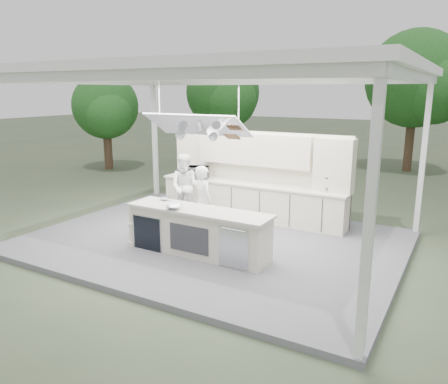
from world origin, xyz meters
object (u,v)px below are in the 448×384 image
Objects in this scene: sous_chef at (186,187)px; back_counter at (251,201)px; head_chef at (203,202)px; demo_island at (197,231)px.

back_counter is at bearing 9.28° from sous_chef.
sous_chef is (-1.41, -0.91, 0.38)m from back_counter.
head_chef is 1.47m from sous_chef.
demo_island is 0.61× the size of back_counter.
head_chef is (-0.47, 0.95, 0.35)m from demo_island.
sous_chef is at bearing -147.24° from back_counter.
back_counter is at bearing -74.66° from head_chef.
back_counter is 1.91m from head_chef.
demo_island is at bearing -86.37° from back_counter.
head_chef is at bearing -98.94° from back_counter.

